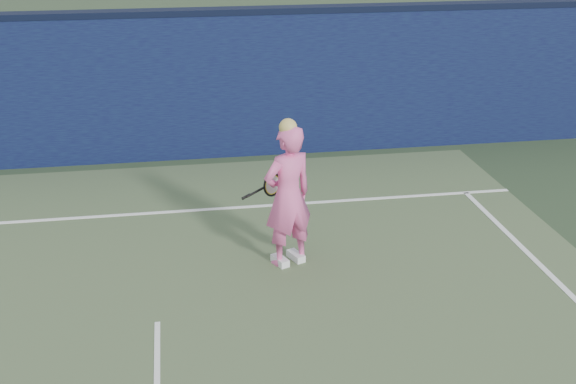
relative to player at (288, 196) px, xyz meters
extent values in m
plane|color=#2C3C25|center=(-1.65, -2.18, -0.92)|extent=(80.00, 80.00, 0.00)
cube|color=black|center=(-1.65, 4.32, 0.33)|extent=(24.00, 0.40, 2.50)
cube|color=black|center=(-1.65, 4.32, 1.63)|extent=(24.00, 0.42, 0.10)
imported|color=pink|center=(0.00, 0.00, -0.01)|extent=(0.79, 0.66, 1.83)
sphere|color=#D1B55D|center=(0.00, 0.00, 0.88)|extent=(0.22, 0.22, 0.22)
cube|color=white|center=(0.11, 0.05, -0.87)|extent=(0.22, 0.30, 0.10)
cube|color=white|center=(-0.11, -0.05, -0.87)|extent=(0.22, 0.30, 0.10)
torus|color=black|center=(-0.14, 0.40, 0.00)|extent=(0.29, 0.22, 0.31)
torus|color=yellow|center=(-0.14, 0.40, 0.00)|extent=(0.23, 0.18, 0.26)
cylinder|color=beige|center=(-0.14, 0.40, 0.00)|extent=(0.22, 0.17, 0.25)
cylinder|color=black|center=(-0.36, 0.34, -0.06)|extent=(0.27, 0.15, 0.10)
cylinder|color=black|center=(-0.49, 0.31, -0.11)|extent=(0.13, 0.09, 0.07)
cube|color=white|center=(-1.65, 1.82, -0.91)|extent=(11.00, 0.08, 0.01)
camera|label=1|loc=(-1.33, -8.11, 3.44)|focal=45.00mm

